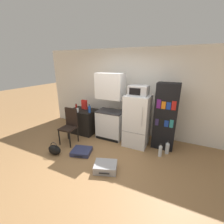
# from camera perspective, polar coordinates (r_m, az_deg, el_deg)

# --- Properties ---
(ground_plane) EXTENTS (24.00, 24.00, 0.00)m
(ground_plane) POSITION_cam_1_polar(r_m,az_deg,el_deg) (3.62, -5.28, -19.30)
(ground_plane) COLOR olive
(wall_back) EXTENTS (6.40, 0.10, 2.62)m
(wall_back) POSITION_cam_1_polar(r_m,az_deg,el_deg) (4.72, 8.91, 7.13)
(wall_back) COLOR white
(wall_back) RESTS_ON ground_plane
(side_table) EXTENTS (0.83, 0.63, 0.77)m
(side_table) POSITION_cam_1_polar(r_m,az_deg,el_deg) (5.02, -10.85, -3.36)
(side_table) COLOR black
(side_table) RESTS_ON ground_plane
(kitchen_hutch) EXTENTS (0.78, 0.54, 1.94)m
(kitchen_hutch) POSITION_cam_1_polar(r_m,az_deg,el_deg) (4.40, -0.60, 1.11)
(kitchen_hutch) COLOR white
(kitchen_hutch) RESTS_ON ground_plane
(refrigerator) EXTENTS (0.63, 0.67, 1.41)m
(refrigerator) POSITION_cam_1_polar(r_m,az_deg,el_deg) (4.14, 9.52, -3.24)
(refrigerator) COLOR white
(refrigerator) RESTS_ON ground_plane
(microwave) EXTENTS (0.48, 0.41, 0.25)m
(microwave) POSITION_cam_1_polar(r_m,az_deg,el_deg) (3.92, 10.14, 8.11)
(microwave) COLOR #B7B7BC
(microwave) RESTS_ON refrigerator
(bookshelf) EXTENTS (0.55, 0.37, 1.75)m
(bookshelf) POSITION_cam_1_polar(r_m,az_deg,el_deg) (4.10, 19.66, -1.76)
(bookshelf) COLOR black
(bookshelf) RESTS_ON ground_plane
(bottle_blue_soda) EXTENTS (0.08, 0.08, 0.25)m
(bottle_blue_soda) POSITION_cam_1_polar(r_m,az_deg,el_deg) (4.56, -8.58, 1.04)
(bottle_blue_soda) COLOR #1E47A3
(bottle_blue_soda) RESTS_ON side_table
(bottle_milk_white) EXTENTS (0.07, 0.07, 0.15)m
(bottle_milk_white) POSITION_cam_1_polar(r_m,az_deg,el_deg) (5.18, -11.15, 2.51)
(bottle_milk_white) COLOR white
(bottle_milk_white) RESTS_ON side_table
(bottle_ketchup_red) EXTENTS (0.06, 0.06, 0.16)m
(bottle_ketchup_red) POSITION_cam_1_polar(r_m,az_deg,el_deg) (5.10, -13.46, 2.14)
(bottle_ketchup_red) COLOR #AD1914
(bottle_ketchup_red) RESTS_ON side_table
(bottle_clear_short) EXTENTS (0.07, 0.07, 0.16)m
(bottle_clear_short) POSITION_cam_1_polar(r_m,az_deg,el_deg) (4.67, -12.99, 0.75)
(bottle_clear_short) COLOR silver
(bottle_clear_short) RESTS_ON side_table
(bowl) EXTENTS (0.13, 0.13, 0.04)m
(bowl) POSITION_cam_1_polar(r_m,az_deg,el_deg) (4.88, -14.81, 0.71)
(bowl) COLOR silver
(bowl) RESTS_ON side_table
(cereal_box) EXTENTS (0.19, 0.07, 0.30)m
(cereal_box) POSITION_cam_1_polar(r_m,az_deg,el_deg) (4.93, -10.49, 2.81)
(cereal_box) COLOR red
(cereal_box) RESTS_ON side_table
(chair) EXTENTS (0.41, 0.42, 1.00)m
(chair) POSITION_cam_1_polar(r_m,az_deg,el_deg) (4.40, -15.76, -4.11)
(chair) COLOR black
(chair) RESTS_ON ground_plane
(suitcase_large_flat) EXTENTS (0.57, 0.51, 0.17)m
(suitcase_large_flat) POSITION_cam_1_polar(r_m,az_deg,el_deg) (3.41, -2.47, -20.15)
(suitcase_large_flat) COLOR #99999E
(suitcase_large_flat) RESTS_ON ground_plane
(suitcase_small_flat) EXTENTS (0.57, 0.52, 0.10)m
(suitcase_small_flat) POSITION_cam_1_polar(r_m,az_deg,el_deg) (4.02, -11.51, -14.48)
(suitcase_small_flat) COLOR navy
(suitcase_small_flat) RESTS_ON ground_plane
(handbag) EXTENTS (0.36, 0.20, 0.33)m
(handbag) POSITION_cam_1_polar(r_m,az_deg,el_deg) (4.14, -21.05, -13.23)
(handbag) COLOR black
(handbag) RESTS_ON ground_plane
(water_bottle_front) EXTENTS (0.08, 0.08, 0.34)m
(water_bottle_front) POSITION_cam_1_polar(r_m,az_deg,el_deg) (3.97, 17.91, -13.96)
(water_bottle_front) COLOR silver
(water_bottle_front) RESTS_ON ground_plane
(water_bottle_middle) EXTENTS (0.10, 0.10, 0.35)m
(water_bottle_middle) POSITION_cam_1_polar(r_m,az_deg,el_deg) (4.14, 20.30, -12.81)
(water_bottle_middle) COLOR silver
(water_bottle_middle) RESTS_ON ground_plane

